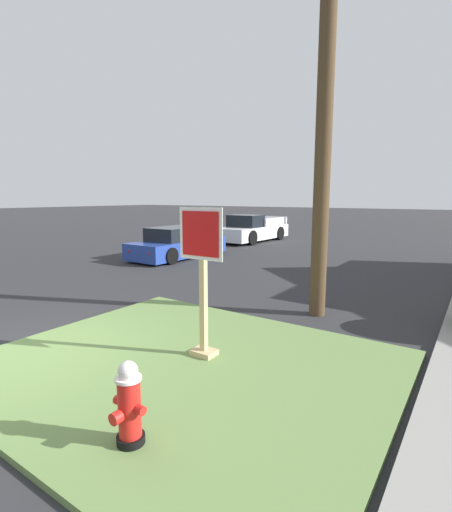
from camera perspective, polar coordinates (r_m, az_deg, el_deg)
name	(u,v)px	position (r m, az deg, el deg)	size (l,w,h in m)	color
ground_plane	(14,359)	(6.78, -29.43, -13.39)	(160.00, 160.00, 0.00)	#2B2B2D
grass_corner_patch	(183,365)	(5.70, -6.54, -16.05)	(5.70, 4.85, 0.08)	#668447
fire_hydrant	(129,405)	(3.98, -14.46, -21.05)	(0.38, 0.34, 0.84)	black
stop_sign	(203,284)	(5.54, -3.57, -4.32)	(0.75, 0.29, 2.22)	tan
manhole_cover	(126,322)	(7.78, -14.83, -9.61)	(0.70, 0.70, 0.02)	black
parked_sedan_blue	(177,244)	(15.31, -7.37, 1.75)	(1.85, 4.36, 1.25)	#233D93
pickup_truck_white	(252,230)	(20.86, 3.89, 3.91)	(2.12, 5.06, 1.48)	silver
utility_pole	(326,87)	(8.12, 14.83, 23.43)	(1.69, 0.32, 8.70)	#4C3823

